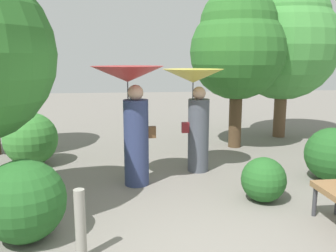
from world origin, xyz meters
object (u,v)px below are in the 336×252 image
(person_right, at_px, (195,101))
(tree_mid_right, at_px, (238,43))
(path_marker_post, at_px, (80,225))
(person_left, at_px, (131,103))
(tree_near_right, at_px, (284,38))

(person_right, bearing_deg, tree_mid_right, -42.24)
(person_right, height_order, path_marker_post, person_right)
(person_left, height_order, path_marker_post, person_left)
(person_left, xyz_separation_m, tree_near_right, (4.20, 3.48, 1.29))
(tree_mid_right, xyz_separation_m, path_marker_post, (-3.21, -4.79, -2.13))
(person_left, bearing_deg, tree_near_right, -55.60)
(person_left, height_order, person_right, person_left)
(tree_mid_right, distance_m, path_marker_post, 6.15)
(tree_near_right, bearing_deg, tree_mid_right, -147.55)
(tree_near_right, bearing_deg, path_marker_post, -129.64)
(person_left, xyz_separation_m, person_right, (1.22, 0.64, -0.05))
(person_left, height_order, tree_near_right, tree_near_right)
(tree_near_right, relative_size, tree_mid_right, 1.12)
(person_right, bearing_deg, path_marker_post, 143.04)
(person_left, bearing_deg, tree_mid_right, -51.77)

